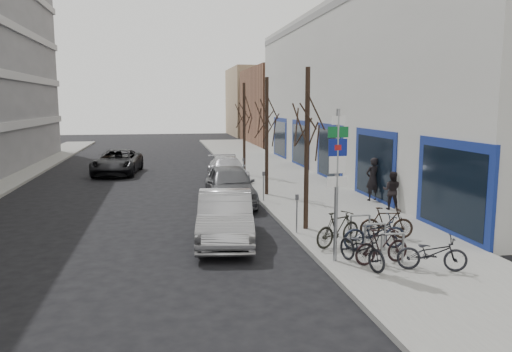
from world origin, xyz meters
name	(u,v)px	position (x,y,z in m)	size (l,w,h in m)	color
ground	(247,271)	(0.00, 0.00, 0.00)	(120.00, 120.00, 0.00)	black
sidewalk_east	(306,194)	(4.50, 10.00, 0.07)	(5.00, 70.00, 0.15)	slate
commercial_building	(475,92)	(17.00, 16.00, 5.00)	(20.00, 32.00, 10.00)	#B7B7B2
brick_building_far	(305,106)	(13.00, 40.00, 4.00)	(12.00, 14.00, 8.00)	brown
tan_building_far	(278,102)	(13.50, 55.00, 4.50)	(13.00, 12.00, 9.00)	#937A5B
highway_sign_pole	(337,176)	(2.40, -0.01, 2.46)	(0.55, 0.10, 4.20)	gray
bike_rack	(375,234)	(3.80, 0.60, 0.66)	(0.66, 2.26, 0.83)	gray
tree_near	(307,110)	(2.60, 3.50, 4.10)	(1.80, 1.80, 5.50)	black
tree_mid	(267,108)	(2.60, 10.00, 4.10)	(1.80, 1.80, 5.50)	black
tree_far	(244,107)	(2.60, 16.50, 4.10)	(1.80, 1.80, 5.50)	black
meter_front	(297,210)	(2.15, 3.00, 0.92)	(0.10, 0.08, 1.27)	gray
meter_mid	(264,183)	(2.15, 8.50, 0.92)	(0.10, 0.08, 1.27)	gray
meter_back	(243,167)	(2.15, 14.00, 0.92)	(0.10, 0.08, 1.27)	gray
bike_near_left	(362,245)	(2.93, -0.56, 0.70)	(0.55, 1.81, 1.11)	black
bike_near_right	(382,246)	(3.51, -0.49, 0.64)	(0.48, 1.60, 0.97)	black
bike_mid_curb	(375,230)	(3.88, 0.81, 0.73)	(0.57, 1.90, 1.16)	black
bike_mid_inner	(338,228)	(2.95, 1.29, 0.68)	(0.52, 1.76, 1.07)	black
bike_far_curb	(432,250)	(4.53, -1.21, 0.68)	(0.52, 1.73, 1.05)	black
bike_far_inner	(387,223)	(4.71, 1.79, 0.66)	(0.50, 1.68, 1.02)	black
parked_car_front	(225,217)	(-0.20, 2.93, 0.79)	(1.66, 4.77, 1.57)	#96969A
parked_car_mid	(230,185)	(0.72, 8.80, 0.84)	(1.99, 4.94, 1.68)	#545559
parked_car_back	(227,170)	(1.40, 14.96, 0.68)	(1.90, 4.68, 1.36)	#B9B9BF
lane_car	(117,162)	(-4.88, 19.18, 0.75)	(2.50, 5.43, 1.51)	black
pedestrian_near	(373,179)	(6.80, 7.68, 1.09)	(0.68, 0.45, 1.87)	black
pedestrian_far	(392,190)	(6.80, 5.81, 0.92)	(0.57, 0.39, 1.54)	black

